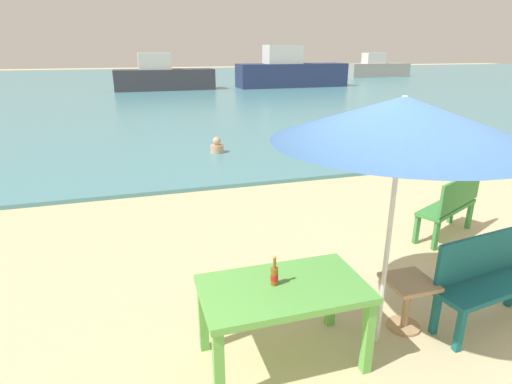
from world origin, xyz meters
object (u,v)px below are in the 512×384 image
object	(u,v)px
beer_bottle_amber	(274,275)
swimmer_person	(217,147)
bench_green_left	(452,203)
boat_cargo_ship	(377,68)
bench_teal_center	(487,276)
boat_fishing_trawler	(290,72)
side_table_wood	(407,297)
boat_sailboat	(163,77)
picnic_table_green	(283,297)
patio_umbrella	(402,119)

from	to	relation	value
beer_bottle_amber	swimmer_person	bearing A→B (deg)	82.14
bench_green_left	boat_cargo_ship	xyz separation A→B (m)	(17.90, 30.33, 0.30)
bench_teal_center	boat_fishing_trawler	xyz separation A→B (m)	(7.58, 24.81, 0.52)
boat_cargo_ship	boat_fishing_trawler	bearing A→B (deg)	-147.48
bench_teal_center	swimmer_person	xyz separation A→B (m)	(-1.14, 7.56, -0.30)
beer_bottle_amber	side_table_wood	distance (m)	1.48
beer_bottle_amber	boat_cargo_ship	size ratio (longest dim) A/B	0.05
bench_green_left	boat_sailboat	bearing A→B (deg)	95.16
beer_bottle_amber	side_table_wood	world-z (taller)	beer_bottle_amber
picnic_table_green	beer_bottle_amber	xyz separation A→B (m)	(-0.07, 0.04, 0.20)
bench_teal_center	boat_fishing_trawler	world-z (taller)	boat_fishing_trawler
patio_umbrella	boat_sailboat	world-z (taller)	boat_sailboat
bench_green_left	boat_cargo_ship	bearing A→B (deg)	59.45
bench_teal_center	boat_cargo_ship	distance (m)	37.32
patio_umbrella	bench_teal_center	xyz separation A→B (m)	(1.14, -0.06, -1.58)
bench_green_left	swimmer_person	size ratio (longest dim) A/B	3.02
boat_cargo_ship	boat_sailboat	world-z (taller)	boat_sailboat
picnic_table_green	bench_teal_center	world-z (taller)	bench_teal_center
swimmer_person	boat_fishing_trawler	size ratio (longest dim) A/B	0.05
patio_umbrella	swimmer_person	bearing A→B (deg)	90.02
swimmer_person	boat_sailboat	distance (m)	17.49
boat_cargo_ship	boat_sailboat	bearing A→B (deg)	-160.54
picnic_table_green	bench_teal_center	size ratio (longest dim) A/B	1.13
picnic_table_green	swimmer_person	distance (m)	7.55
swimmer_person	boat_sailboat	world-z (taller)	boat_sailboat
swimmer_person	bench_teal_center	bearing A→B (deg)	-81.39
boat_fishing_trawler	boat_sailboat	size ratio (longest dim) A/B	1.21
beer_bottle_amber	boat_cargo_ship	bearing A→B (deg)	56.46
bench_teal_center	side_table_wood	bearing A→B (deg)	169.11
swimmer_person	picnic_table_green	bearing A→B (deg)	-97.30
beer_bottle_amber	bench_green_left	world-z (taller)	beer_bottle_amber
bench_teal_center	swimmer_person	distance (m)	7.65
bench_teal_center	boat_cargo_ship	world-z (taller)	boat_cargo_ship
beer_bottle_amber	boat_sailboat	size ratio (longest dim) A/B	0.04
picnic_table_green	swimmer_person	size ratio (longest dim) A/B	3.41
picnic_table_green	swimmer_person	world-z (taller)	picnic_table_green
patio_umbrella	boat_fishing_trawler	distance (m)	26.26
boat_sailboat	bench_teal_center	bearing A→B (deg)	-87.76
bench_green_left	boat_fishing_trawler	distance (m)	23.93
beer_bottle_amber	boat_fishing_trawler	xyz separation A→B (m)	(9.75, 24.68, 0.21)
bench_green_left	boat_fishing_trawler	xyz separation A→B (m)	(6.46, 23.04, 0.52)
side_table_wood	boat_sailboat	world-z (taller)	boat_sailboat
boat_fishing_trawler	boat_cargo_ship	distance (m)	13.58
side_table_wood	picnic_table_green	bearing A→B (deg)	-176.99
boat_fishing_trawler	picnic_table_green	bearing A→B (deg)	-111.39
side_table_wood	swimmer_person	xyz separation A→B (m)	(-0.37, 7.41, -0.11)
boat_cargo_ship	bench_teal_center	bearing A→B (deg)	-120.65
patio_umbrella	side_table_wood	world-z (taller)	patio_umbrella
side_table_wood	boat_sailboat	distance (m)	24.89
bench_green_left	boat_fishing_trawler	world-z (taller)	boat_fishing_trawler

